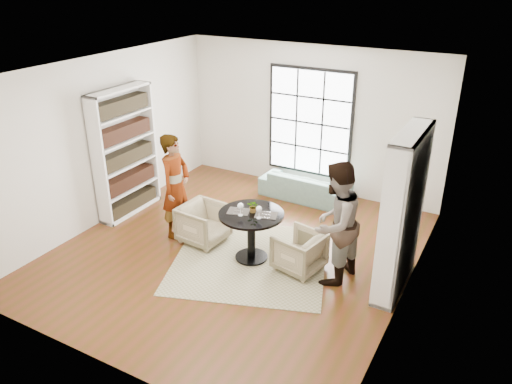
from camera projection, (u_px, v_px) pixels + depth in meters
The scene contains 16 objects.
ground at pixel (237, 250), 8.39m from camera, with size 6.00×6.00×0.00m, color #5B2A15.
room_shell at pixel (252, 171), 8.30m from camera, with size 6.00×6.01×6.00m.
rug at pixel (250, 259), 8.13m from camera, with size 2.42×2.42×0.01m, color tan.
pedestal_table at pixel (251, 226), 7.92m from camera, with size 1.04×1.04×0.83m.
sofa at pixel (305, 186), 10.16m from camera, with size 1.82×0.71×0.53m, color slate.
armchair_left at pixel (204, 224), 8.54m from camera, with size 0.72×0.75×0.68m, color tan.
armchair_right at pixel (299, 252), 7.76m from camera, with size 0.67×0.69×0.63m, color #C0AF89.
person_left at pixel (176, 186), 8.54m from camera, with size 0.67×0.44×1.85m, color gray.
person_right at pixel (335, 224), 7.25m from camera, with size 0.92×0.72×1.90m, color gray.
placemat_left at pixel (239, 211), 7.88m from camera, with size 0.34×0.26×0.01m, color #2A2724.
placemat_right at pixel (266, 215), 7.76m from camera, with size 0.34×0.26×0.01m, color #2A2724.
cutlery_left at pixel (239, 211), 7.87m from camera, with size 0.14×0.22×0.01m, color silver, non-canonical shape.
cutlery_right at pixel (266, 215), 7.76m from camera, with size 0.14×0.22×0.01m, color silver, non-canonical shape.
wine_glass_left at pixel (240, 207), 7.70m from camera, with size 0.10×0.10×0.21m.
wine_glass_right at pixel (259, 209), 7.61m from camera, with size 0.09×0.09×0.21m.
flower_centerpiece at pixel (253, 207), 7.81m from camera, with size 0.18×0.16×0.20m, color gray.
Camera 1 is at (3.75, -6.17, 4.39)m, focal length 35.00 mm.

